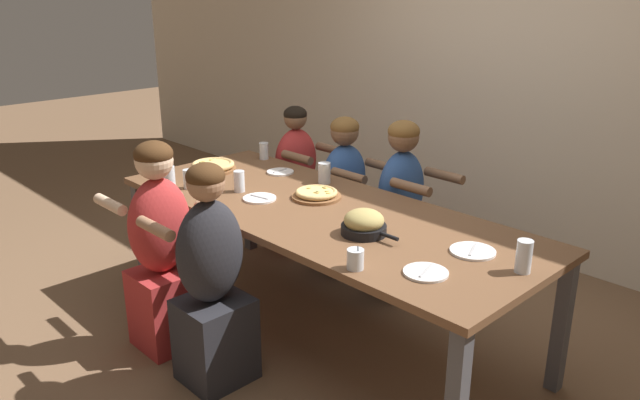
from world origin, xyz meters
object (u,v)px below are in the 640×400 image
(cocktail_glass_blue, at_px, (355,260))
(drinking_glass_d, at_px, (264,152))
(drinking_glass_e, at_px, (169,177))
(diner_far_center, at_px, (401,215))
(drinking_glass_f, at_px, (324,174))
(drinking_glass_b, at_px, (239,183))
(diner_near_center, at_px, (212,286))
(drinking_glass_c, at_px, (524,258))
(diner_far_left, at_px, (297,186))
(diner_far_midleft, at_px, (344,200))
(empty_plate_b, at_px, (426,272))
(pizza_board_main, at_px, (213,166))
(empty_plate_a, at_px, (260,198))
(diner_near_midleft, at_px, (162,254))
(empty_plate_d, at_px, (280,172))
(empty_plate_c, at_px, (473,251))
(skillet_bowl, at_px, (364,224))
(drinking_glass_a, at_px, (189,180))
(pizza_board_second, at_px, (316,194))

(cocktail_glass_blue, bearing_deg, drinking_glass_d, 152.98)
(drinking_glass_e, height_order, diner_far_center, diner_far_center)
(drinking_glass_f, bearing_deg, drinking_glass_d, 173.10)
(drinking_glass_b, distance_m, diner_near_center, 0.85)
(drinking_glass_c, relative_size, diner_near_center, 0.13)
(diner_near_center, bearing_deg, diner_far_left, 34.23)
(diner_far_midleft, bearing_deg, empty_plate_b, 55.55)
(pizza_board_main, relative_size, drinking_glass_e, 2.49)
(empty_plate_a, height_order, diner_near_midleft, diner_near_midleft)
(empty_plate_b, height_order, drinking_glass_d, drinking_glass_d)
(empty_plate_a, xyz_separation_m, empty_plate_d, (-0.33, 0.44, 0.00))
(pizza_board_main, bearing_deg, empty_plate_c, 2.55)
(empty_plate_a, distance_m, diner_far_left, 1.13)
(pizza_board_main, relative_size, drinking_glass_b, 2.37)
(empty_plate_d, xyz_separation_m, diner_far_midleft, (0.18, 0.44, -0.26))
(skillet_bowl, height_order, diner_far_midleft, diner_far_midleft)
(empty_plate_b, distance_m, empty_plate_c, 0.35)
(empty_plate_a, xyz_separation_m, cocktail_glass_blue, (1.03, -0.29, 0.04))
(empty_plate_a, xyz_separation_m, drinking_glass_a, (-0.47, -0.18, 0.05))
(skillet_bowl, bearing_deg, pizza_board_second, 159.34)
(pizza_board_second, height_order, diner_far_center, diner_far_center)
(cocktail_glass_blue, bearing_deg, empty_plate_a, 164.46)
(pizza_board_second, bearing_deg, skillet_bowl, -20.66)
(empty_plate_a, height_order, drinking_glass_f, drinking_glass_f)
(empty_plate_b, relative_size, drinking_glass_d, 1.66)
(diner_near_midleft, bearing_deg, skillet_bowl, -55.75)
(drinking_glass_a, bearing_deg, skillet_bowl, 10.05)
(empty_plate_a, distance_m, cocktail_glass_blue, 1.07)
(drinking_glass_d, bearing_deg, diner_near_center, -49.08)
(empty_plate_d, distance_m, diner_near_midleft, 1.07)
(diner_far_left, relative_size, diner_far_midleft, 1.01)
(empty_plate_c, height_order, drinking_glass_b, drinking_glass_b)
(diner_near_midleft, bearing_deg, empty_plate_b, -71.20)
(diner_near_midleft, relative_size, diner_far_midleft, 1.08)
(empty_plate_d, height_order, drinking_glass_e, drinking_glass_e)
(drinking_glass_c, relative_size, drinking_glass_f, 1.14)
(empty_plate_a, xyz_separation_m, diner_far_center, (0.36, 0.88, -0.24))
(drinking_glass_f, distance_m, diner_far_left, 0.86)
(drinking_glass_b, bearing_deg, diner_far_center, 57.58)
(diner_near_center, height_order, diner_near_midleft, diner_near_midleft)
(empty_plate_b, xyz_separation_m, drinking_glass_e, (-1.89, -0.13, 0.05))
(empty_plate_a, height_order, diner_far_center, diner_far_center)
(cocktail_glass_blue, relative_size, diner_far_center, 0.10)
(skillet_bowl, relative_size, diner_far_center, 0.29)
(pizza_board_main, bearing_deg, diner_far_center, 34.86)
(cocktail_glass_blue, height_order, diner_near_center, diner_near_center)
(pizza_board_main, relative_size, empty_plate_c, 1.43)
(empty_plate_a, relative_size, drinking_glass_f, 1.49)
(pizza_board_main, distance_m, pizza_board_second, 0.91)
(drinking_glass_c, height_order, drinking_glass_f, drinking_glass_c)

